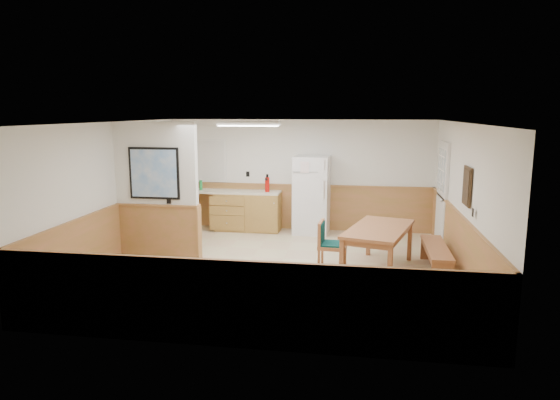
% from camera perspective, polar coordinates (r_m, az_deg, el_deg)
% --- Properties ---
extents(ground, '(6.00, 6.00, 0.00)m').
position_cam_1_polar(ground, '(8.73, -0.13, -7.79)').
color(ground, '#CABB91').
rests_on(ground, ground).
extents(ceiling, '(6.00, 6.00, 0.02)m').
position_cam_1_polar(ceiling, '(8.30, -0.14, 8.86)').
color(ceiling, white).
rests_on(ceiling, back_wall).
extents(back_wall, '(6.00, 0.02, 2.50)m').
position_cam_1_polar(back_wall, '(11.37, 2.24, 2.87)').
color(back_wall, white).
rests_on(back_wall, ground).
extents(right_wall, '(0.02, 6.00, 2.50)m').
position_cam_1_polar(right_wall, '(8.50, 20.28, -0.22)').
color(right_wall, white).
rests_on(right_wall, ground).
extents(left_wall, '(0.02, 6.00, 2.50)m').
position_cam_1_polar(left_wall, '(9.37, -18.57, 0.79)').
color(left_wall, white).
rests_on(left_wall, ground).
extents(wainscot_back, '(6.00, 0.04, 1.00)m').
position_cam_1_polar(wainscot_back, '(11.47, 2.20, -0.86)').
color(wainscot_back, '#B36D47').
rests_on(wainscot_back, ground).
extents(wainscot_right, '(0.04, 6.00, 1.00)m').
position_cam_1_polar(wainscot_right, '(8.65, 19.84, -5.11)').
color(wainscot_right, '#B36D47').
rests_on(wainscot_right, ground).
extents(wainscot_left, '(0.04, 6.00, 1.00)m').
position_cam_1_polar(wainscot_left, '(9.50, -18.21, -3.67)').
color(wainscot_left, '#B36D47').
rests_on(wainscot_left, ground).
extents(partition_wall, '(1.50, 0.20, 2.50)m').
position_cam_1_polar(partition_wall, '(9.23, -13.87, 0.78)').
color(partition_wall, white).
rests_on(partition_wall, ground).
extents(kitchen_counter, '(2.20, 0.61, 1.00)m').
position_cam_1_polar(kitchen_counter, '(11.39, -4.03, -1.16)').
color(kitchen_counter, olive).
rests_on(kitchen_counter, ground).
extents(exterior_door, '(0.07, 1.02, 2.15)m').
position_cam_1_polar(exterior_door, '(10.37, 18.00, 0.57)').
color(exterior_door, silver).
rests_on(exterior_door, ground).
extents(kitchen_window, '(0.80, 0.04, 1.00)m').
position_cam_1_polar(kitchen_window, '(11.74, -8.03, 4.48)').
color(kitchen_window, silver).
rests_on(kitchen_window, back_wall).
extents(wall_painting, '(0.04, 0.50, 0.60)m').
position_cam_1_polar(wall_painting, '(8.15, 20.58, 1.48)').
color(wall_painting, '#352515').
rests_on(wall_painting, right_wall).
extents(fluorescent_fixture, '(1.20, 0.30, 0.09)m').
position_cam_1_polar(fluorescent_fixture, '(9.73, -3.63, 8.71)').
color(fluorescent_fixture, silver).
rests_on(fluorescent_fixture, ceiling).
extents(refrigerator, '(0.80, 0.74, 1.72)m').
position_cam_1_polar(refrigerator, '(11.03, 3.64, 0.58)').
color(refrigerator, white).
rests_on(refrigerator, ground).
extents(dining_table, '(1.33, 1.94, 0.75)m').
position_cam_1_polar(dining_table, '(8.60, 11.22, -3.69)').
color(dining_table, '#AC6B3F').
rests_on(dining_table, ground).
extents(dining_bench, '(0.38, 1.63, 0.45)m').
position_cam_1_polar(dining_bench, '(8.82, 17.42, -5.73)').
color(dining_bench, '#AC6B3F').
rests_on(dining_bench, ground).
extents(dining_chair, '(0.67, 0.49, 0.85)m').
position_cam_1_polar(dining_chair, '(8.54, 5.42, -4.77)').
color(dining_chair, '#AC6B3F').
rests_on(dining_chair, ground).
extents(fire_extinguisher, '(0.12, 0.12, 0.40)m').
position_cam_1_polar(fire_extinguisher, '(11.15, -1.47, 1.83)').
color(fire_extinguisher, '#B50F09').
rests_on(fire_extinguisher, kitchen_counter).
extents(soap_bottle, '(0.08, 0.08, 0.22)m').
position_cam_1_polar(soap_bottle, '(11.60, -9.03, 1.71)').
color(soap_bottle, '#198D3D').
rests_on(soap_bottle, kitchen_counter).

